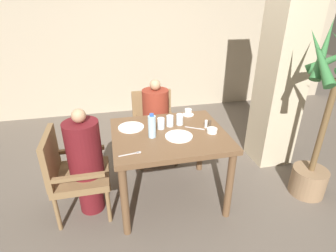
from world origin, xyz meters
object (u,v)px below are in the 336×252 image
at_px(chair_left_side, 72,171).
at_px(glass_tall_mid, 180,119).
at_px(diner_in_left_chair, 86,161).
at_px(potted_palm, 324,129).
at_px(diner_in_far_chair, 156,122).
at_px(plate_main_left, 179,136).
at_px(plate_main_right, 131,127).
at_px(glass_tall_near, 161,123).
at_px(bowl_small, 212,131).
at_px(water_bottle, 152,126).
at_px(teacup_with_saucer, 188,112).
at_px(chair_far_side, 154,123).
at_px(glass_tall_far, 170,121).

relative_size(chair_left_side, glass_tall_mid, 7.80).
distance_m(diner_in_left_chair, potted_palm, 2.34).
distance_m(diner_in_far_chair, plate_main_left, 0.86).
height_order(plate_main_right, glass_tall_near, glass_tall_near).
xyz_separation_m(diner_in_left_chair, glass_tall_mid, (0.96, 0.16, 0.27)).
relative_size(bowl_small, glass_tall_mid, 0.90).
height_order(potted_palm, water_bottle, potted_palm).
xyz_separation_m(diner_in_left_chair, bowl_small, (1.21, -0.09, 0.23)).
height_order(teacup_with_saucer, bowl_small, teacup_with_saucer).
distance_m(chair_far_side, potted_palm, 1.92).
height_order(potted_palm, teacup_with_saucer, potted_palm).
xyz_separation_m(plate_main_left, water_bottle, (-0.24, 0.06, 0.10)).
distance_m(diner_in_left_chair, water_bottle, 0.71).
xyz_separation_m(water_bottle, glass_tall_mid, (0.32, 0.21, -0.05)).
relative_size(diner_in_left_chair, chair_far_side, 1.25).
height_order(diner_in_far_chair, plate_main_left, diner_in_far_chair).
relative_size(diner_in_far_chair, plate_main_left, 4.26).
xyz_separation_m(plate_main_left, glass_tall_near, (-0.13, 0.21, 0.05)).
relative_size(chair_far_side, diner_in_far_chair, 0.79).
xyz_separation_m(potted_palm, plate_main_left, (-1.43, 0.18, -0.00)).
xyz_separation_m(potted_palm, glass_tall_near, (-1.56, 0.39, 0.05)).
distance_m(chair_left_side, glass_tall_far, 1.06).
bearing_deg(diner_in_far_chair, chair_left_side, -142.51).
xyz_separation_m(chair_far_side, teacup_with_saucer, (0.31, -0.49, 0.32)).
bearing_deg(glass_tall_near, teacup_with_saucer, 36.54).
bearing_deg(diner_in_far_chair, glass_tall_far, -85.84).
bearing_deg(potted_palm, plate_main_left, 172.66).
height_order(water_bottle, glass_tall_mid, water_bottle).
bearing_deg(plate_main_left, diner_in_left_chair, 173.33).
bearing_deg(diner_in_left_chair, potted_palm, -7.08).
bearing_deg(chair_far_side, water_bottle, -100.79).
bearing_deg(diner_in_left_chair, plate_main_right, 22.66).
xyz_separation_m(chair_far_side, glass_tall_near, (-0.06, -0.76, 0.35)).
relative_size(teacup_with_saucer, water_bottle, 0.54).
bearing_deg(glass_tall_near, plate_main_right, 163.78).
relative_size(bowl_small, glass_tall_far, 0.90).
bearing_deg(chair_far_side, plate_main_left, -85.83).
relative_size(diner_in_far_chair, bowl_small, 10.87).
bearing_deg(diner_in_far_chair, chair_far_side, 90.00).
distance_m(plate_main_left, glass_tall_far, 0.25).
height_order(plate_main_right, water_bottle, water_bottle).
bearing_deg(diner_in_left_chair, glass_tall_mid, 9.40).
height_order(plate_main_left, water_bottle, water_bottle).
bearing_deg(teacup_with_saucer, glass_tall_near, -143.46).
height_order(plate_main_left, glass_tall_mid, glass_tall_mid).
bearing_deg(chair_far_side, bowl_small, -66.90).
relative_size(plate_main_left, plate_main_right, 1.00).
bearing_deg(glass_tall_mid, chair_left_side, -171.78).
xyz_separation_m(bowl_small, glass_tall_near, (-0.47, 0.20, 0.04)).
bearing_deg(chair_left_side, teacup_with_saucer, 16.74).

